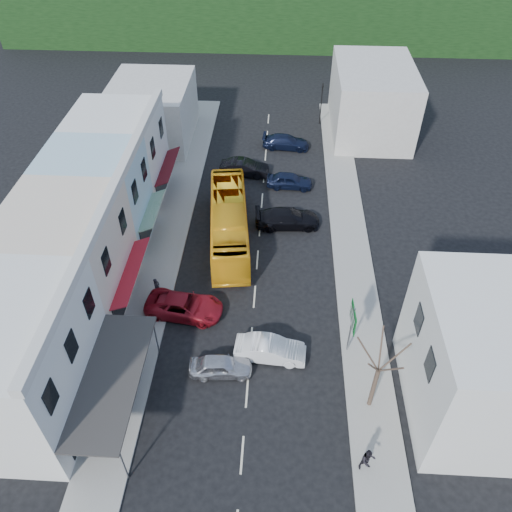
{
  "coord_description": "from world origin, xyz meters",
  "views": [
    {
      "loc": [
        1.49,
        -21.03,
        26.61
      ],
      "look_at": [
        0.0,
        6.0,
        2.2
      ],
      "focal_mm": 35.0,
      "sensor_mm": 36.0,
      "label": 1
    }
  ],
  "objects_px": {
    "car_red": "(184,307)",
    "pedestrian_left": "(157,286)",
    "traffic_signal": "(321,104)",
    "car_white": "(270,350)",
    "pedestrian_right": "(368,460)",
    "bus": "(229,224)",
    "direction_sign": "(351,330)",
    "car_silver": "(221,366)",
    "street_tree": "(378,371)"
  },
  "relations": [
    {
      "from": "car_red",
      "to": "pedestrian_left",
      "type": "distance_m",
      "value": 2.77
    },
    {
      "from": "car_red",
      "to": "traffic_signal",
      "type": "xyz_separation_m",
      "value": [
        10.6,
        29.08,
        1.65
      ]
    },
    {
      "from": "pedestrian_left",
      "to": "traffic_signal",
      "type": "height_order",
      "value": "traffic_signal"
    },
    {
      "from": "car_red",
      "to": "car_white",
      "type": "bearing_deg",
      "value": -111.8
    },
    {
      "from": "car_white",
      "to": "pedestrian_right",
      "type": "height_order",
      "value": "pedestrian_right"
    },
    {
      "from": "bus",
      "to": "pedestrian_right",
      "type": "distance_m",
      "value": 21.03
    },
    {
      "from": "pedestrian_right",
      "to": "direction_sign",
      "type": "xyz_separation_m",
      "value": [
        -0.37,
        7.87,
        1.08
      ]
    },
    {
      "from": "car_white",
      "to": "pedestrian_left",
      "type": "distance_m",
      "value": 9.75
    },
    {
      "from": "bus",
      "to": "car_silver",
      "type": "distance_m",
      "value": 13.25
    },
    {
      "from": "pedestrian_right",
      "to": "direction_sign",
      "type": "bearing_deg",
      "value": 78.0
    },
    {
      "from": "traffic_signal",
      "to": "pedestrian_left",
      "type": "bearing_deg",
      "value": 70.43
    },
    {
      "from": "car_white",
      "to": "traffic_signal",
      "type": "relative_size",
      "value": 0.94
    },
    {
      "from": "pedestrian_left",
      "to": "bus",
      "type": "bearing_deg",
      "value": -12.68
    },
    {
      "from": "car_white",
      "to": "direction_sign",
      "type": "bearing_deg",
      "value": -77.27
    },
    {
      "from": "pedestrian_left",
      "to": "pedestrian_right",
      "type": "relative_size",
      "value": 1.0
    },
    {
      "from": "car_white",
      "to": "pedestrian_right",
      "type": "relative_size",
      "value": 2.59
    },
    {
      "from": "car_silver",
      "to": "street_tree",
      "type": "height_order",
      "value": "street_tree"
    },
    {
      "from": "car_white",
      "to": "car_red",
      "type": "bearing_deg",
      "value": 64.79
    },
    {
      "from": "car_silver",
      "to": "pedestrian_right",
      "type": "distance_m",
      "value": 10.21
    },
    {
      "from": "direction_sign",
      "to": "traffic_signal",
      "type": "relative_size",
      "value": 0.88
    },
    {
      "from": "car_red",
      "to": "traffic_signal",
      "type": "relative_size",
      "value": 0.98
    },
    {
      "from": "car_white",
      "to": "car_red",
      "type": "xyz_separation_m",
      "value": [
        -6.11,
        3.43,
        0.0
      ]
    },
    {
      "from": "car_silver",
      "to": "car_red",
      "type": "height_order",
      "value": "same"
    },
    {
      "from": "pedestrian_right",
      "to": "street_tree",
      "type": "distance_m",
      "value": 4.66
    },
    {
      "from": "car_silver",
      "to": "pedestrian_left",
      "type": "height_order",
      "value": "pedestrian_left"
    },
    {
      "from": "pedestrian_left",
      "to": "direction_sign",
      "type": "bearing_deg",
      "value": -86.18
    },
    {
      "from": "bus",
      "to": "traffic_signal",
      "type": "distance_m",
      "value": 22.27
    },
    {
      "from": "bus",
      "to": "pedestrian_right",
      "type": "xyz_separation_m",
      "value": [
        9.14,
        -18.93,
        -0.55
      ]
    },
    {
      "from": "pedestrian_right",
      "to": "street_tree",
      "type": "bearing_deg",
      "value": 66.16
    },
    {
      "from": "pedestrian_left",
      "to": "traffic_signal",
      "type": "xyz_separation_m",
      "value": [
        12.84,
        27.49,
        1.35
      ]
    },
    {
      "from": "direction_sign",
      "to": "bus",
      "type": "bearing_deg",
      "value": 125.98
    },
    {
      "from": "pedestrian_left",
      "to": "pedestrian_right",
      "type": "height_order",
      "value": "same"
    },
    {
      "from": "pedestrian_left",
      "to": "street_tree",
      "type": "distance_m",
      "value": 16.75
    },
    {
      "from": "car_red",
      "to": "traffic_signal",
      "type": "distance_m",
      "value": 31.0
    },
    {
      "from": "car_red",
      "to": "pedestrian_right",
      "type": "relative_size",
      "value": 2.71
    },
    {
      "from": "car_silver",
      "to": "pedestrian_left",
      "type": "bearing_deg",
      "value": 35.64
    },
    {
      "from": "pedestrian_right",
      "to": "car_white",
      "type": "bearing_deg",
      "value": 112.55
    },
    {
      "from": "direction_sign",
      "to": "pedestrian_left",
      "type": "bearing_deg",
      "value": 159.95
    },
    {
      "from": "car_silver",
      "to": "car_white",
      "type": "bearing_deg",
      "value": -69.77
    },
    {
      "from": "street_tree",
      "to": "direction_sign",
      "type": "bearing_deg",
      "value": 104.14
    },
    {
      "from": "bus",
      "to": "direction_sign",
      "type": "xyz_separation_m",
      "value": [
        8.77,
        -11.06,
        0.53
      ]
    },
    {
      "from": "pedestrian_right",
      "to": "traffic_signal",
      "type": "height_order",
      "value": "traffic_signal"
    },
    {
      "from": "pedestrian_left",
      "to": "pedestrian_right",
      "type": "bearing_deg",
      "value": -109.94
    },
    {
      "from": "direction_sign",
      "to": "street_tree",
      "type": "height_order",
      "value": "street_tree"
    },
    {
      "from": "car_red",
      "to": "street_tree",
      "type": "height_order",
      "value": "street_tree"
    },
    {
      "from": "bus",
      "to": "traffic_signal",
      "type": "xyz_separation_m",
      "value": [
        8.23,
        20.68,
        0.8
      ]
    },
    {
      "from": "bus",
      "to": "car_red",
      "type": "bearing_deg",
      "value": -112.45
    },
    {
      "from": "car_red",
      "to": "street_tree",
      "type": "relative_size",
      "value": 0.66
    },
    {
      "from": "direction_sign",
      "to": "car_red",
      "type": "bearing_deg",
      "value": 164.14
    },
    {
      "from": "car_silver",
      "to": "traffic_signal",
      "type": "xyz_separation_m",
      "value": [
        7.53,
        33.88,
        1.65
      ]
    }
  ]
}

